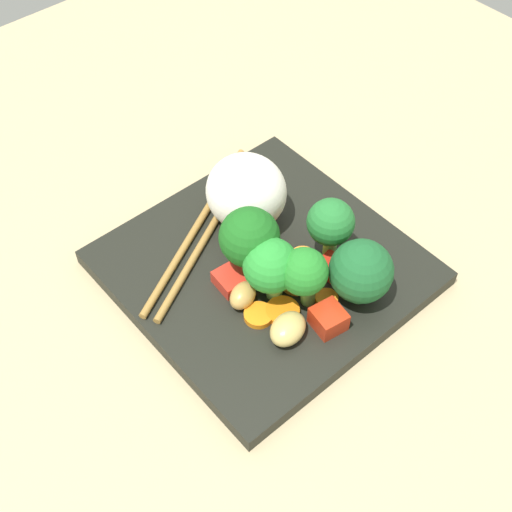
{
  "coord_description": "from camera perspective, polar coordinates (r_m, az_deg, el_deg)",
  "views": [
    {
      "loc": [
        -27.11,
        -29.89,
        51.4
      ],
      "look_at": [
        -1.14,
        -0.16,
        3.59
      ],
      "focal_mm": 48.0,
      "sensor_mm": 36.0,
      "label": 1
    }
  ],
  "objects": [
    {
      "name": "carrot_slice_2",
      "position": [
        0.6,
        2.23,
        -4.62
      ],
      "size": [
        4.25,
        4.25,
        0.61
      ],
      "primitive_type": "cylinder",
      "rotation": [
        0.0,
        0.0,
        5.58
      ],
      "color": "orange",
      "rests_on": "square_plate"
    },
    {
      "name": "carrot_slice_0",
      "position": [
        0.62,
        5.91,
        -3.54
      ],
      "size": [
        2.92,
        2.92,
        0.46
      ],
      "primitive_type": "cylinder",
      "rotation": [
        0.0,
        0.0,
        0.92
      ],
      "color": "orange",
      "rests_on": "square_plate"
    },
    {
      "name": "pepper_chunk_3",
      "position": [
        0.63,
        2.13,
        -0.52
      ],
      "size": [
        2.59,
        2.52,
        2.3
      ],
      "primitive_type": "cube",
      "rotation": [
        0.0,
        0.0,
        6.14
      ],
      "color": "red",
      "rests_on": "square_plate"
    },
    {
      "name": "pepper_chunk_1",
      "position": [
        0.65,
        0.98,
        0.9
      ],
      "size": [
        2.85,
        2.83,
        1.36
      ],
      "primitive_type": "cube",
      "rotation": [
        0.0,
        0.0,
        0.72
      ],
      "color": "red",
      "rests_on": "square_plate"
    },
    {
      "name": "pepper_chunk_2",
      "position": [
        0.62,
        -1.89,
        -1.92
      ],
      "size": [
        3.32,
        3.07,
        1.39
      ],
      "primitive_type": "cube",
      "rotation": [
        0.0,
        0.0,
        4.63
      ],
      "color": "red",
      "rests_on": "square_plate"
    },
    {
      "name": "pepper_chunk_4",
      "position": [
        0.59,
        6.06,
        -5.23
      ],
      "size": [
        3.0,
        3.08,
        1.95
      ],
      "primitive_type": "cube",
      "rotation": [
        0.0,
        0.0,
        1.41
      ],
      "color": "red",
      "rests_on": "square_plate"
    },
    {
      "name": "broccoli_floret_1",
      "position": [
        0.6,
        8.74,
        -1.3
      ],
      "size": [
        5.69,
        5.69,
        6.46
      ],
      "color": "#529A47",
      "rests_on": "square_plate"
    },
    {
      "name": "carrot_slice_4",
      "position": [
        0.6,
        0.21,
        -4.95
      ],
      "size": [
        3.66,
        3.66,
        0.61
      ],
      "primitive_type": "cylinder",
      "rotation": [
        0.0,
        0.0,
        5.34
      ],
      "color": "orange",
      "rests_on": "square_plate"
    },
    {
      "name": "pepper_chunk_0",
      "position": [
        0.63,
        6.3,
        -0.91
      ],
      "size": [
        2.49,
        2.52,
        1.54
      ],
      "primitive_type": "cube",
      "rotation": [
        0.0,
        0.0,
        1.7
      ],
      "color": "red",
      "rests_on": "square_plate"
    },
    {
      "name": "broccoli_floret_3",
      "position": [
        0.6,
        -0.59,
        1.54
      ],
      "size": [
        5.45,
        5.45,
        7.64
      ],
      "color": "#58953C",
      "rests_on": "square_plate"
    },
    {
      "name": "chicken_piece_0",
      "position": [
        0.6,
        -1.1,
        -3.3
      ],
      "size": [
        3.52,
        2.98,
        2.06
      ],
      "primitive_type": "ellipsoid",
      "rotation": [
        0.0,
        0.0,
        0.34
      ],
      "color": "tan",
      "rests_on": "square_plate"
    },
    {
      "name": "chicken_piece_1",
      "position": [
        0.58,
        2.67,
        -6.09
      ],
      "size": [
        4.28,
        3.62,
        2.14
      ],
      "primitive_type": "ellipsoid",
      "rotation": [
        0.0,
        0.0,
        0.25
      ],
      "color": "tan",
      "rests_on": "square_plate"
    },
    {
      "name": "ground_plane",
      "position": [
        0.66,
        0.65,
        -1.95
      ],
      "size": [
        110.0,
        110.0,
        2.0
      ],
      "primitive_type": "cube",
      "color": "tan"
    },
    {
      "name": "carrot_slice_3",
      "position": [
        0.62,
        3.33,
        -2.13
      ],
      "size": [
        3.92,
        3.92,
        0.68
      ],
      "primitive_type": "cylinder",
      "rotation": [
        0.0,
        0.0,
        0.58
      ],
      "color": "orange",
      "rests_on": "square_plate"
    },
    {
      "name": "chopstick_pair",
      "position": [
        0.67,
        -4.4,
        2.35
      ],
      "size": [
        21.37,
        12.45,
        0.7
      ],
      "rotation": [
        0.0,
        0.0,
        3.62
      ],
      "color": "olive",
      "rests_on": "square_plate"
    },
    {
      "name": "square_plate",
      "position": [
        0.65,
        0.66,
        -0.98
      ],
      "size": [
        25.62,
        25.62,
        1.59
      ],
      "primitive_type": "cube",
      "rotation": [
        0.0,
        0.0,
        -0.01
      ],
      "color": "black",
      "rests_on": "ground_plane"
    },
    {
      "name": "rice_mound",
      "position": [
        0.65,
        -0.82,
        5.36
      ],
      "size": [
        9.05,
        9.31,
        7.23
      ],
      "primitive_type": "ellipsoid",
      "rotation": [
        0.0,
        0.0,
        6.09
      ],
      "color": "white",
      "rests_on": "square_plate"
    },
    {
      "name": "broccoli_floret_4",
      "position": [
        0.62,
        6.24,
        2.72
      ],
      "size": [
        4.37,
        4.37,
        6.98
      ],
      "color": "#63B150",
      "rests_on": "square_plate"
    },
    {
      "name": "broccoli_floret_0",
      "position": [
        0.59,
        1.25,
        -0.87
      ],
      "size": [
        4.91,
        4.91,
        6.66
      ],
      "color": "#7DBB50",
      "rests_on": "square_plate"
    },
    {
      "name": "broccoli_floret_2",
      "position": [
        0.58,
        4.02,
        -1.42
      ],
      "size": [
        4.24,
        4.24,
        6.61
      ],
      "color": "#70A848",
      "rests_on": "square_plate"
    },
    {
      "name": "carrot_slice_1",
      "position": [
        0.64,
        3.93,
        -0.18
      ],
      "size": [
        2.67,
        2.67,
        0.6
      ],
      "primitive_type": "cylinder",
      "rotation": [
        0.0,
        0.0,
        4.66
      ],
      "color": "orange",
      "rests_on": "square_plate"
    }
  ]
}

